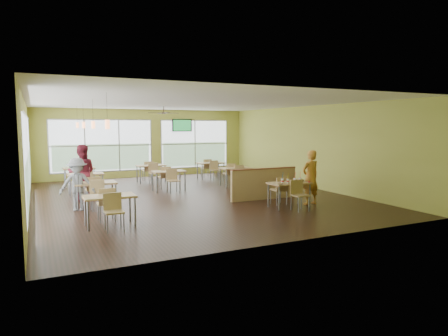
{
  "coord_description": "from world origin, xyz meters",
  "views": [
    {
      "loc": [
        -4.78,
        -12.75,
        2.41
      ],
      "look_at": [
        0.66,
        -1.31,
        1.08
      ],
      "focal_mm": 32.0,
      "sensor_mm": 36.0,
      "label": 1
    }
  ],
  "objects_px": {
    "food_basket": "(300,180)",
    "half_wall_divider": "(264,184)",
    "man_plaid": "(310,177)",
    "main_table": "(289,186)"
  },
  "relations": [
    {
      "from": "man_plaid",
      "to": "food_basket",
      "type": "xyz_separation_m",
      "value": [
        -0.41,
        -0.05,
        -0.06
      ]
    },
    {
      "from": "man_plaid",
      "to": "food_basket",
      "type": "distance_m",
      "value": 0.42
    },
    {
      "from": "main_table",
      "to": "half_wall_divider",
      "type": "relative_size",
      "value": 0.63
    },
    {
      "from": "half_wall_divider",
      "to": "food_basket",
      "type": "xyz_separation_m",
      "value": [
        0.43,
        -1.4,
        0.26
      ]
    },
    {
      "from": "half_wall_divider",
      "to": "man_plaid",
      "type": "relative_size",
      "value": 1.43
    },
    {
      "from": "main_table",
      "to": "half_wall_divider",
      "type": "height_order",
      "value": "half_wall_divider"
    },
    {
      "from": "food_basket",
      "to": "half_wall_divider",
      "type": "bearing_deg",
      "value": 107.27
    },
    {
      "from": "man_plaid",
      "to": "main_table",
      "type": "bearing_deg",
      "value": 2.15
    },
    {
      "from": "half_wall_divider",
      "to": "man_plaid",
      "type": "bearing_deg",
      "value": -57.94
    },
    {
      "from": "man_plaid",
      "to": "food_basket",
      "type": "height_order",
      "value": "man_plaid"
    }
  ]
}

